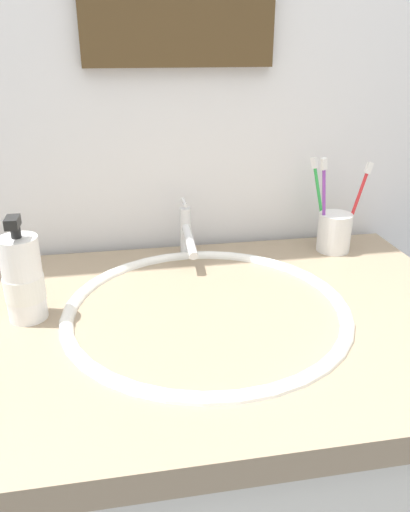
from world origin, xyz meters
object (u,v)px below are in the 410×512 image
toothbrush_cup (334,232)px  toothbrush_red (357,200)px  soap_dispenser (23,280)px  toothbrush_green (319,196)px  toothbrush_purple (324,199)px  faucet (188,234)px

toothbrush_cup → toothbrush_red: size_ratio=0.45×
toothbrush_red → soap_dispenser: toothbrush_red is taller
soap_dispenser → toothbrush_green: bearing=21.5°
toothbrush_purple → toothbrush_green: bearing=79.1°
toothbrush_cup → toothbrush_green: bearing=117.0°
toothbrush_red → toothbrush_purple: (-0.08, -0.00, 0.01)m
faucet → toothbrush_green: (0.30, 0.03, 0.06)m
toothbrush_green → toothbrush_purple: 0.05m
toothbrush_green → toothbrush_purple: toothbrush_purple is taller
toothbrush_cup → toothbrush_purple: 0.08m
toothbrush_purple → toothbrush_cup: bearing=5.1°
toothbrush_green → toothbrush_purple: (-0.01, -0.05, 0.01)m
faucet → soap_dispenser: soap_dispenser is taller
faucet → soap_dispenser: size_ratio=0.85×
faucet → toothbrush_purple: (0.29, -0.02, 0.07)m
toothbrush_cup → faucet: bearing=177.0°
toothbrush_cup → soap_dispenser: soap_dispenser is taller
toothbrush_purple → soap_dispenser: toothbrush_purple is taller
faucet → toothbrush_red: size_ratio=0.81×
toothbrush_red → soap_dispenser: size_ratio=1.05×
toothbrush_cup → soap_dispenser: (-0.62, -0.19, 0.03)m
toothbrush_purple → faucet: bearing=176.0°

